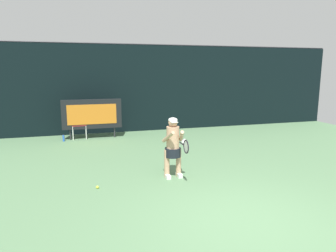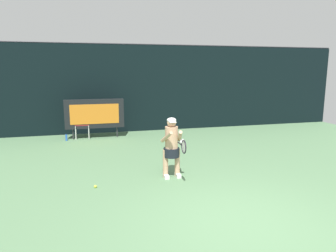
% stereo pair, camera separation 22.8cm
% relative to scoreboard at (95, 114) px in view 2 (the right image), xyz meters
% --- Properties ---
extents(ground, '(18.00, 22.00, 0.03)m').
position_rel_scoreboard_xyz_m(ground, '(2.25, -7.67, -0.96)').
color(ground, '#5C845A').
extents(backdrop_screen, '(18.00, 0.12, 3.66)m').
position_rel_scoreboard_xyz_m(backdrop_screen, '(2.25, 1.01, 0.86)').
color(backdrop_screen, black).
rests_on(backdrop_screen, ground).
extents(scoreboard, '(2.20, 0.21, 1.50)m').
position_rel_scoreboard_xyz_m(scoreboard, '(0.00, 0.00, 0.00)').
color(scoreboard, black).
rests_on(scoreboard, ground).
extents(umpire_chair, '(0.52, 0.44, 1.08)m').
position_rel_scoreboard_xyz_m(umpire_chair, '(-0.49, 0.19, -0.33)').
color(umpire_chair, white).
rests_on(umpire_chair, ground).
extents(water_bottle, '(0.07, 0.07, 0.27)m').
position_rel_scoreboard_xyz_m(water_bottle, '(-1.06, -0.19, -0.82)').
color(water_bottle, blue).
rests_on(water_bottle, ground).
extents(tennis_player, '(0.53, 0.61, 1.48)m').
position_rel_scoreboard_xyz_m(tennis_player, '(1.68, -4.95, -0.14)').
color(tennis_player, white).
rests_on(tennis_player, ground).
extents(tennis_racket, '(0.03, 0.60, 0.31)m').
position_rel_scoreboard_xyz_m(tennis_racket, '(1.77, -5.62, -0.02)').
color(tennis_racket, black).
extents(tennis_ball_loose, '(0.07, 0.07, 0.07)m').
position_rel_scoreboard_xyz_m(tennis_ball_loose, '(-0.16, -5.21, -0.91)').
color(tennis_ball_loose, '#CCDB3D').
rests_on(tennis_ball_loose, ground).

